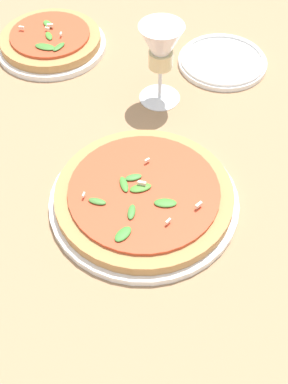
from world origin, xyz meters
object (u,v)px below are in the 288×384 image
at_px(wine_glass, 161,51).
at_px(side_plate_white, 223,61).
at_px(pizza_arugula_main, 144,197).
at_px(pizza_personal_side, 51,41).

distance_m(wine_glass, side_plate_white, 0.20).
xyz_separation_m(pizza_arugula_main, side_plate_white, (0.40, -0.04, -0.01)).
bearing_deg(side_plate_white, wine_glass, 146.84).
xyz_separation_m(pizza_personal_side, side_plate_white, (0.06, -0.36, -0.01)).
xyz_separation_m(pizza_personal_side, wine_glass, (-0.09, -0.26, 0.09)).
bearing_deg(pizza_arugula_main, wine_glass, 11.21).
relative_size(wine_glass, side_plate_white, 0.87).
xyz_separation_m(pizza_arugula_main, pizza_personal_side, (0.34, 0.32, -0.00)).
height_order(pizza_arugula_main, pizza_personal_side, same).
height_order(pizza_arugula_main, side_plate_white, pizza_arugula_main).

